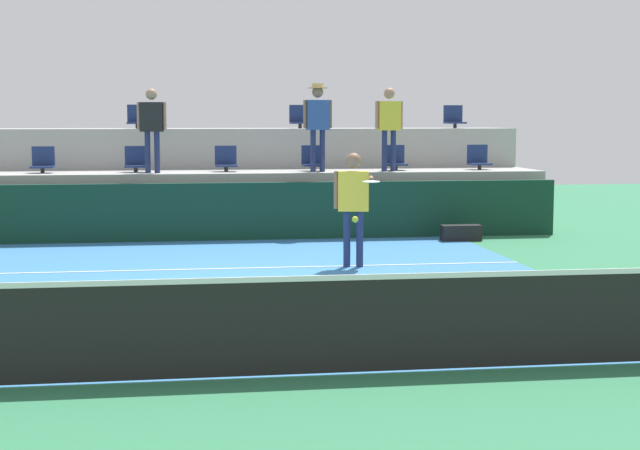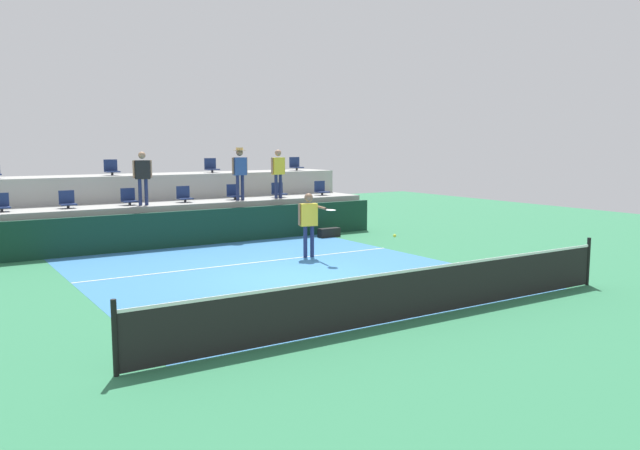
# 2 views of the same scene
# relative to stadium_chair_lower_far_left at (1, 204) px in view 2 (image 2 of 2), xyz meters

# --- Properties ---
(ground_plane) EXTENTS (40.00, 40.00, 0.00)m
(ground_plane) POSITION_rel_stadium_chair_lower_far_left_xyz_m (5.33, -7.23, -1.46)
(ground_plane) COLOR #2D754C
(court_inner_paint) EXTENTS (9.00, 10.00, 0.01)m
(court_inner_paint) POSITION_rel_stadium_chair_lower_far_left_xyz_m (5.33, -6.23, -1.46)
(court_inner_paint) COLOR teal
(court_inner_paint) RESTS_ON ground_plane
(court_service_line) EXTENTS (9.00, 0.06, 0.00)m
(court_service_line) POSITION_rel_stadium_chair_lower_far_left_xyz_m (5.33, -4.83, -1.46)
(court_service_line) COLOR white
(court_service_line) RESTS_ON ground_plane
(tennis_net) EXTENTS (10.48, 0.08, 1.07)m
(tennis_net) POSITION_rel_stadium_chair_lower_far_left_xyz_m (5.33, -11.23, -0.97)
(tennis_net) COLOR black
(tennis_net) RESTS_ON ground_plane
(sponsor_backboard) EXTENTS (13.00, 0.16, 1.10)m
(sponsor_backboard) POSITION_rel_stadium_chair_lower_far_left_xyz_m (5.33, -1.23, -0.91)
(sponsor_backboard) COLOR #0F3323
(sponsor_backboard) RESTS_ON ground_plane
(seating_tier_lower) EXTENTS (13.00, 1.80, 1.25)m
(seating_tier_lower) POSITION_rel_stadium_chair_lower_far_left_xyz_m (5.33, 0.07, -0.84)
(seating_tier_lower) COLOR #9E9E99
(seating_tier_lower) RESTS_ON ground_plane
(seating_tier_upper) EXTENTS (13.00, 1.80, 2.10)m
(seating_tier_upper) POSITION_rel_stadium_chair_lower_far_left_xyz_m (5.33, 1.87, -0.41)
(seating_tier_upper) COLOR #9E9E99
(seating_tier_upper) RESTS_ON ground_plane
(stadium_chair_lower_far_left) EXTENTS (0.44, 0.40, 0.52)m
(stadium_chair_lower_far_left) POSITION_rel_stadium_chair_lower_far_left_xyz_m (0.00, 0.00, 0.00)
(stadium_chair_lower_far_left) COLOR #2D2D33
(stadium_chair_lower_far_left) RESTS_ON seating_tier_lower
(stadium_chair_lower_left) EXTENTS (0.44, 0.40, 0.52)m
(stadium_chair_lower_left) POSITION_rel_stadium_chair_lower_far_left_xyz_m (1.76, 0.00, 0.00)
(stadium_chair_lower_left) COLOR #2D2D33
(stadium_chair_lower_left) RESTS_ON seating_tier_lower
(stadium_chair_lower_mid_left) EXTENTS (0.44, 0.40, 0.52)m
(stadium_chair_lower_mid_left) POSITION_rel_stadium_chair_lower_far_left_xyz_m (3.57, 0.00, 0.00)
(stadium_chair_lower_mid_left) COLOR #2D2D33
(stadium_chair_lower_mid_left) RESTS_ON seating_tier_lower
(stadium_chair_lower_center) EXTENTS (0.44, 0.40, 0.52)m
(stadium_chair_lower_center) POSITION_rel_stadium_chair_lower_far_left_xyz_m (5.37, 0.00, 0.00)
(stadium_chair_lower_center) COLOR #2D2D33
(stadium_chair_lower_center) RESTS_ON seating_tier_lower
(stadium_chair_lower_mid_right) EXTENTS (0.44, 0.40, 0.52)m
(stadium_chair_lower_mid_right) POSITION_rel_stadium_chair_lower_far_left_xyz_m (7.14, 0.00, 0.00)
(stadium_chair_lower_mid_right) COLOR #2D2D33
(stadium_chair_lower_mid_right) RESTS_ON seating_tier_lower
(stadium_chair_lower_right) EXTENTS (0.44, 0.40, 0.52)m
(stadium_chair_lower_right) POSITION_rel_stadium_chair_lower_far_left_xyz_m (8.87, 0.00, 0.00)
(stadium_chair_lower_right) COLOR #2D2D33
(stadium_chair_lower_right) RESTS_ON seating_tier_lower
(stadium_chair_lower_far_right) EXTENTS (0.44, 0.40, 0.52)m
(stadium_chair_lower_far_right) POSITION_rel_stadium_chair_lower_far_left_xyz_m (10.67, 0.00, 0.00)
(stadium_chair_lower_far_right) COLOR #2D2D33
(stadium_chair_lower_far_right) RESTS_ON seating_tier_lower
(stadium_chair_upper_left) EXTENTS (0.44, 0.40, 0.52)m
(stadium_chair_upper_left) POSITION_rel_stadium_chair_lower_far_left_xyz_m (3.54, 1.80, 0.85)
(stadium_chair_upper_left) COLOR #2D2D33
(stadium_chair_upper_left) RESTS_ON seating_tier_upper
(stadium_chair_upper_right) EXTENTS (0.44, 0.40, 0.52)m
(stadium_chair_upper_right) POSITION_rel_stadium_chair_lower_far_left_xyz_m (7.10, 1.80, 0.85)
(stadium_chair_upper_right) COLOR #2D2D33
(stadium_chair_upper_right) RESTS_ON seating_tier_upper
(stadium_chair_upper_far_right) EXTENTS (0.44, 0.40, 0.52)m
(stadium_chair_upper_far_right) POSITION_rel_stadium_chair_lower_far_left_xyz_m (10.64, 1.80, 0.85)
(stadium_chair_upper_far_right) COLOR #2D2D33
(stadium_chair_upper_far_right) RESTS_ON seating_tier_upper
(tennis_player) EXTENTS (0.61, 1.29, 1.79)m
(tennis_player) POSITION_rel_stadium_chair_lower_far_left_xyz_m (7.11, -4.94, -0.36)
(tennis_player) COLOR navy
(tennis_player) RESTS_ON ground_plane
(spectator_in_grey) EXTENTS (0.58, 0.25, 1.65)m
(spectator_in_grey) POSITION_rel_stadium_chair_lower_far_left_xyz_m (3.91, -0.38, 0.78)
(spectator_in_grey) COLOR navy
(spectator_in_grey) RESTS_ON seating_tier_lower
(spectator_with_hat) EXTENTS (0.60, 0.46, 1.77)m
(spectator_with_hat) POSITION_rel_stadium_chair_lower_far_left_xyz_m (7.19, -0.38, 0.87)
(spectator_with_hat) COLOR navy
(spectator_with_hat) RESTS_ON seating_tier_lower
(spectator_in_white) EXTENTS (0.59, 0.25, 1.69)m
(spectator_in_white) POSITION_rel_stadium_chair_lower_far_left_xyz_m (8.66, -0.38, 0.80)
(spectator_in_white) COLOR navy
(spectator_in_white) RESTS_ON seating_tier_lower
(tennis_ball) EXTENTS (0.07, 0.07, 0.07)m
(tennis_ball) POSITION_rel_stadium_chair_lower_far_left_xyz_m (6.27, -9.64, -0.21)
(tennis_ball) COLOR #CCE033
(equipment_bag) EXTENTS (0.76, 0.28, 0.30)m
(equipment_bag) POSITION_rel_stadium_chair_lower_far_left_xyz_m (9.73, -1.97, -1.31)
(equipment_bag) COLOR black
(equipment_bag) RESTS_ON ground_plane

